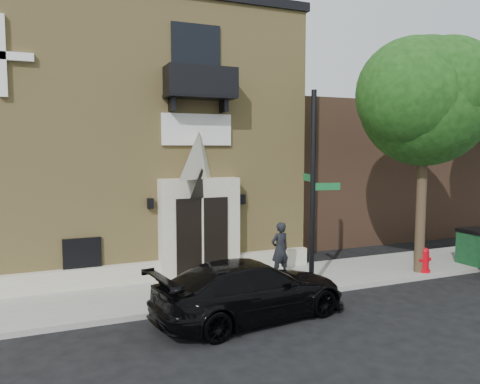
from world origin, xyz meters
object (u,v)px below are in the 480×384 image
at_px(black_sedan, 251,290).
at_px(street_sign, 313,189).
at_px(pedestrian_near, 280,250).
at_px(fire_hydrant, 425,260).

xyz_separation_m(black_sedan, street_sign, (2.62, 1.36, 2.35)).
bearing_deg(black_sedan, street_sign, -71.04).
xyz_separation_m(street_sign, pedestrian_near, (-0.39, 1.33, -2.05)).
distance_m(black_sedan, fire_hydrant, 7.10).
xyz_separation_m(street_sign, fire_hydrant, (4.36, -0.06, -2.53)).
distance_m(street_sign, pedestrian_near, 2.47).
xyz_separation_m(fire_hydrant, pedestrian_near, (-4.76, 1.38, 0.48)).
bearing_deg(pedestrian_near, street_sign, 98.75).
relative_size(black_sedan, pedestrian_near, 2.88).
bearing_deg(street_sign, pedestrian_near, 118.80).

